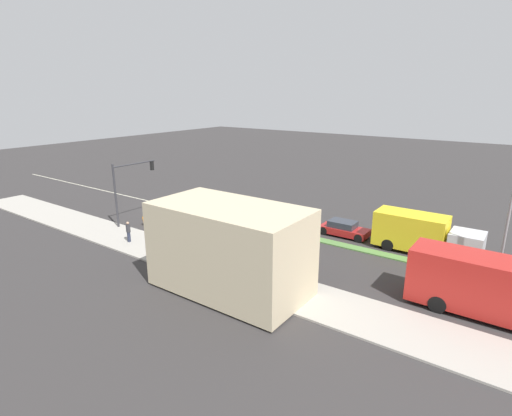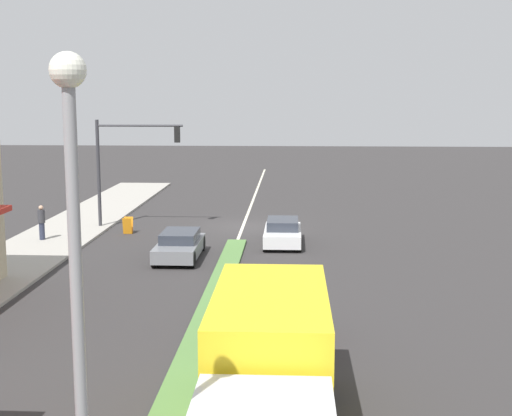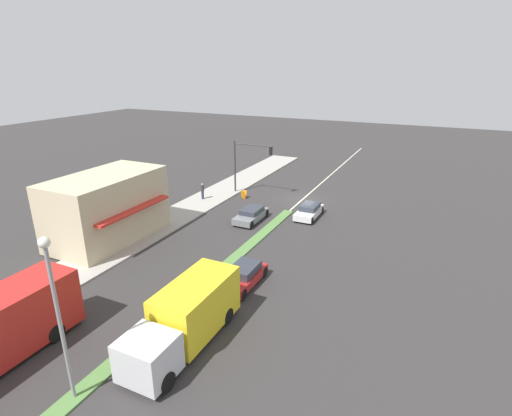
{
  "view_description": "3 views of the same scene",
  "coord_description": "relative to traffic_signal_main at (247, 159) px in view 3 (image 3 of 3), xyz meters",
  "views": [
    {
      "loc": [
        27.66,
        30.14,
        11.6
      ],
      "look_at": [
        1.71,
        11.57,
        2.29
      ],
      "focal_mm": 28.0,
      "sensor_mm": 36.0,
      "label": 1
    },
    {
      "loc": [
        -2.64,
        37.56,
        6.95
      ],
      "look_at": [
        -1.18,
        9.17,
        2.46
      ],
      "focal_mm": 50.0,
      "sensor_mm": 36.0,
      "label": 2
    },
    {
      "loc": [
        -12.6,
        37.77,
        13.34
      ],
      "look_at": [
        1.12,
        8.96,
        1.8
      ],
      "focal_mm": 28.0,
      "sensor_mm": 36.0,
      "label": 3
    }
  ],
  "objects": [
    {
      "name": "delivery_truck",
      "position": [
        -8.32,
        23.23,
        -2.43
      ],
      "size": [
        2.44,
        7.5,
        2.87
      ],
      "color": "silver",
      "rests_on": "ground"
    },
    {
      "name": "ground_plane",
      "position": [
        -6.12,
        17.24,
        -3.9
      ],
      "size": [
        160.0,
        160.0,
        0.0
      ],
      "primitive_type": "plane",
      "color": "#333030"
    },
    {
      "name": "traffic_signal_main",
      "position": [
        0.0,
        0.0,
        0.0
      ],
      "size": [
        4.59,
        0.34,
        5.6
      ],
      "color": "#333338",
      "rests_on": "sidewalk_right"
    },
    {
      "name": "lane_marking_center",
      "position": [
        -6.12,
        -0.76,
        -3.9
      ],
      "size": [
        0.16,
        60.0,
        0.01
      ],
      "primitive_type": "cube",
      "color": "beige",
      "rests_on": "ground"
    },
    {
      "name": "hatchback_red",
      "position": [
        -8.32,
        17.05,
        -3.29
      ],
      "size": [
        1.78,
        3.98,
        1.27
      ],
      "color": "#AD1E1E",
      "rests_on": "ground"
    },
    {
      "name": "building_corner_store",
      "position": [
        4.58,
        15.35,
        -1.18
      ],
      "size": [
        5.61,
        9.25,
        5.2
      ],
      "color": "#C6B793",
      "rests_on": "sidewalk_right"
    },
    {
      "name": "street_lamp",
      "position": [
        -6.12,
        28.43,
        0.88
      ],
      "size": [
        0.44,
        0.44,
        7.37
      ],
      "color": "gray",
      "rests_on": "median_strip"
    },
    {
      "name": "van_white",
      "position": [
        -8.32,
        3.78,
        -3.33
      ],
      "size": [
        1.73,
        3.95,
        1.18
      ],
      "color": "silver",
      "rests_on": "ground"
    },
    {
      "name": "pedestrian",
      "position": [
        3.21,
        3.83,
        -2.9
      ],
      "size": [
        0.34,
        0.34,
        1.67
      ],
      "color": "#282D42",
      "rests_on": "sidewalk_right"
    },
    {
      "name": "suv_grey",
      "position": [
        -3.92,
        6.94,
        -3.32
      ],
      "size": [
        1.78,
        4.08,
        1.17
      ],
      "color": "slate",
      "rests_on": "ground"
    },
    {
      "name": "median_strip",
      "position": [
        -6.12,
        26.24,
        -3.85
      ],
      "size": [
        0.9,
        46.0,
        0.1
      ],
      "primitive_type": "cube",
      "color": "#568442",
      "rests_on": "ground"
    },
    {
      "name": "sidewalk_right",
      "position": [
        2.88,
        17.74,
        -3.84
      ],
      "size": [
        4.0,
        73.0,
        0.12
      ],
      "primitive_type": "cube",
      "color": "#A8A399",
      "rests_on": "ground"
    },
    {
      "name": "warning_aframe_sign",
      "position": [
        -0.41,
        1.54,
        -3.47
      ],
      "size": [
        0.45,
        0.53,
        0.84
      ],
      "color": "orange",
      "rests_on": "ground"
    }
  ]
}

